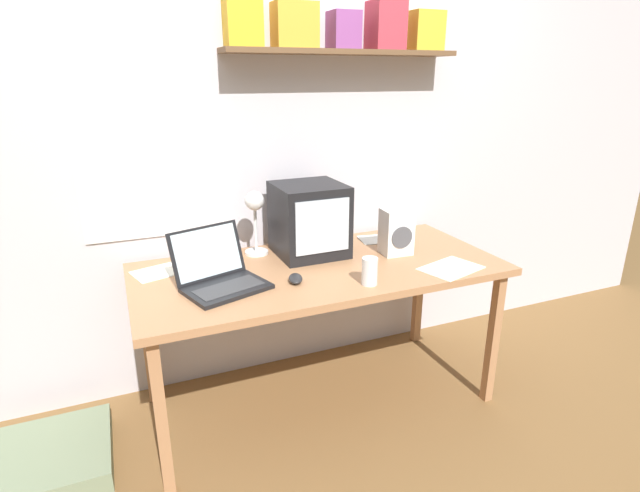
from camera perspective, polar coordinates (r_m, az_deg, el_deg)
ground_plane at (r=2.72m, az=0.00°, el=-17.05°), size 12.00×12.00×0.00m
back_wall at (r=2.65m, az=-3.87°, el=12.76°), size 5.60×0.24×2.60m
corner_desk at (r=2.38m, az=0.00°, el=-3.58°), size 1.72×0.79×0.74m
crt_monitor at (r=2.47m, az=-1.24°, el=3.04°), size 0.33×0.34×0.36m
laptop at (r=2.17m, az=-11.55°, el=-2.97°), size 0.41×0.39×0.24m
desk_lamp at (r=2.43m, az=-7.44°, el=3.80°), size 0.12×0.16×0.33m
juice_glass at (r=2.15m, az=5.68°, el=-3.03°), size 0.07×0.07×0.12m
space_heater at (r=2.52m, az=8.72°, el=1.62°), size 0.15×0.13×0.23m
computer_mouse at (r=2.18m, az=-2.81°, el=-3.74°), size 0.09×0.12×0.03m
loose_paper_near_laptop at (r=2.41m, az=14.74°, el=-2.47°), size 0.32×0.27×0.00m
printed_handout at (r=2.40m, az=-17.83°, el=-2.82°), size 0.27×0.23×0.00m
open_notebook at (r=2.76m, az=7.26°, el=0.83°), size 0.29×0.20×0.00m
floor_cushion at (r=2.59m, az=-28.42°, el=-20.61°), size 0.49×0.49×0.09m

